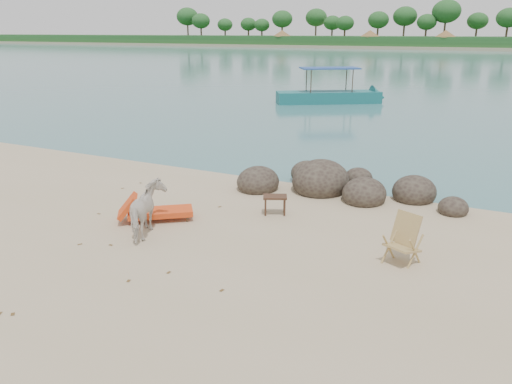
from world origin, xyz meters
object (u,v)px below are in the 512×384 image
cow (148,211)px  deck_chair (402,242)px  boulders (335,185)px  lounge_chair (160,210)px  side_table (275,206)px  boat_near (329,74)px

cow → deck_chair: cow is taller
boulders → deck_chair: (2.65, -3.90, 0.25)m
cow → lounge_chair: cow is taller
side_table → boat_near: bearing=80.0°
deck_chair → boat_near: size_ratio=0.13×
boulders → boat_near: (-6.37, 18.51, 1.61)m
boulders → lounge_chair: bearing=-127.8°
lounge_chair → deck_chair: 5.82m
side_table → deck_chair: (3.44, -1.45, 0.24)m
side_table → boat_near: boat_near is taller
cow → boat_near: (-3.54, 23.48, 1.24)m
lounge_chair → cow: bearing=-106.5°
side_table → boat_near: size_ratio=0.08×
side_table → boat_near: (-5.57, 20.96, 1.60)m
cow → deck_chair: (5.47, 1.07, -0.11)m
boulders → side_table: boulders is taller
lounge_chair → boulders: bearing=15.0°
boulders → cow: size_ratio=4.50×
boat_near → boulders: bearing=-103.3°
cow → lounge_chair: 1.00m
boulders → side_table: size_ratio=10.68×
cow → lounge_chair: size_ratio=0.73×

